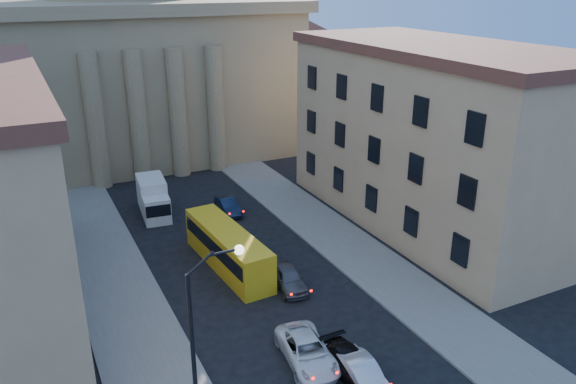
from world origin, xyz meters
The scene contains 12 objects.
sidewalk_left centered at (-8.50, 18.00, 0.07)m, with size 5.00×60.00×0.15m, color #625F5A.
sidewalk_right centered at (8.50, 18.00, 0.07)m, with size 5.00×60.00×0.15m, color #625F5A.
church centered at (0.00, 55.47, 11.88)m, with size 68.02×28.76×36.60m.
building_right centered at (17.00, 22.00, 7.42)m, with size 11.60×26.60×14.70m.
street_lamp centered at (-6.97, 8.00, 5.29)m, with size 2.62×0.44×8.83m.
car_right_near centered at (0.80, 7.01, 0.69)m, with size 1.46×4.18×1.38m, color #B8BBC1.
car_left_mid centered at (-0.80, 9.90, 0.70)m, with size 2.33×5.06×1.41m, color white.
car_right_mid centered at (0.80, 7.82, 0.66)m, with size 1.84×4.52×1.31m, color black.
car_right_far centered at (1.77, 17.32, 0.72)m, with size 1.69×4.20×1.43m, color #4B4B50.
car_right_distant centered at (2.66, 30.93, 0.66)m, with size 1.40×4.02×1.32m, color black.
city_bus centered at (-0.80, 21.79, 1.53)m, with size 3.03×10.26×2.85m.
box_truck centered at (-3.18, 33.60, 1.45)m, with size 2.71×5.75×3.06m.
Camera 1 is at (-12.80, -11.92, 19.41)m, focal length 35.00 mm.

